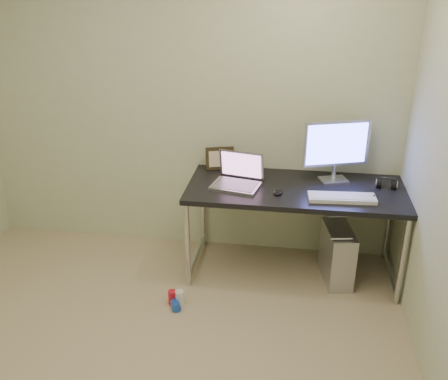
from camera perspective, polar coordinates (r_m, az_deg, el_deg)
wall_back at (r=4.10m, az=-4.50°, el=9.54°), size 3.50×0.02×2.50m
desk at (r=3.86m, az=8.14°, el=-0.72°), size 1.65×0.72×0.75m
tower_computer at (r=4.04m, az=12.78°, el=-7.15°), size 0.26×0.45×0.47m
cable_a at (r=4.27m, az=12.05°, el=-2.56°), size 0.01×0.16×0.69m
cable_b at (r=4.27m, az=13.25°, el=-2.99°), size 0.02×0.11×0.71m
can_red at (r=3.78m, az=-5.93°, el=-12.11°), size 0.07×0.07×0.11m
can_white at (r=3.76m, az=-5.10°, el=-12.19°), size 0.08×0.08×0.12m
can_blue at (r=3.75m, az=-5.59°, el=-12.86°), size 0.11×0.14×0.07m
laptop at (r=3.82m, az=1.60°, el=1.44°), size 0.40×0.35×0.24m
monitor at (r=3.90m, az=12.75°, el=4.91°), size 0.50×0.21×0.48m
keyboard at (r=3.68m, az=13.32°, el=-0.88°), size 0.49×0.19×0.03m
mouse_right at (r=3.74m, az=16.60°, el=-0.77°), size 0.10×0.14×0.04m
mouse_left at (r=3.70m, az=6.17°, el=-0.14°), size 0.07×0.11×0.04m
headphones at (r=3.97m, az=18.07°, el=0.65°), size 0.16×0.09×0.10m
picture_frame at (r=4.10m, az=-0.47°, el=3.64°), size 0.24×0.13×0.19m
webcam at (r=4.02m, az=2.21°, el=3.12°), size 0.04×0.04×0.12m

